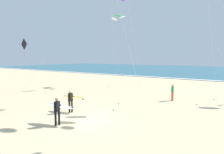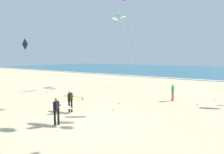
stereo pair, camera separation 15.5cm
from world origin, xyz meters
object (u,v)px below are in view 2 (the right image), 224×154
Objects in this scene: surfer_trailing at (58,108)px; surfer_lead at (72,98)px; bystander_green_top at (173,92)px; kite_diamond_charcoal_high at (25,45)px; kite_arc_emerald_mid at (119,17)px.

surfer_lead is at bearing 119.36° from surfer_trailing.
surfer_lead is at bearing -122.07° from bystander_green_top.
kite_diamond_charcoal_high is at bearing -168.31° from bystander_green_top.
bystander_green_top is (18.17, 3.76, -4.88)m from kite_diamond_charcoal_high.
surfer_trailing reaches higher than bystander_green_top.
bystander_green_top is at bearing -31.63° from kite_arc_emerald_mid.
surfer_lead is 0.99× the size of surfer_trailing.
surfer_trailing is (1.36, -2.42, -0.00)m from surfer_lead.
surfer_lead is at bearing -18.61° from kite_diamond_charcoal_high.
kite_diamond_charcoal_high reaches higher than bystander_green_top.
kite_arc_emerald_mid is (-6.47, 16.88, 8.93)m from surfer_trailing.
surfer_lead is 17.74m from kite_arc_emerald_mid.
surfer_lead is 0.20× the size of kite_arc_emerald_mid.
surfer_trailing is at bearing -69.01° from kite_arc_emerald_mid.
surfer_trailing is 0.32× the size of kite_diamond_charcoal_high.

